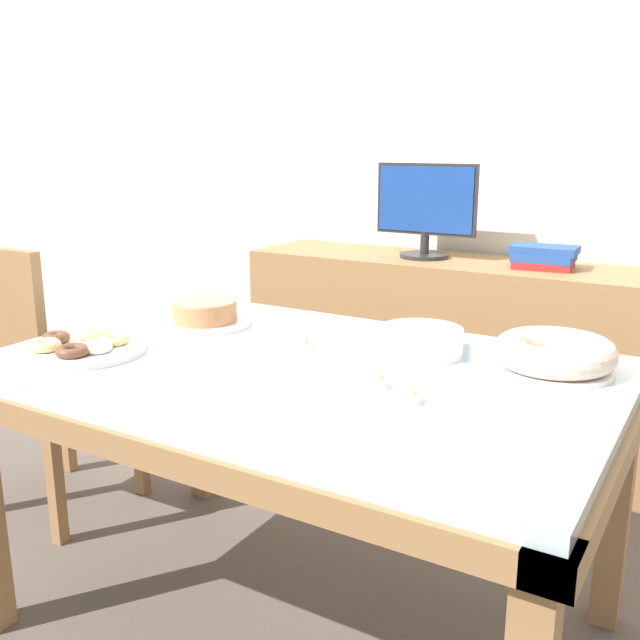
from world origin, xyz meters
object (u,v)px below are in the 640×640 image
(book_stack, at_px, (544,257))
(tealight_left_edge, at_px, (306,346))
(computer_monitor, at_px, (426,211))
(pastry_platter, at_px, (79,347))
(plate_stack, at_px, (420,341))
(tealight_near_cakes, at_px, (415,398))
(cake_chocolate_round, at_px, (205,314))
(chair, at_px, (35,368))
(cake_golden_bundt, at_px, (554,354))
(tealight_near_front, at_px, (382,383))

(book_stack, relative_size, tealight_left_edge, 6.04)
(computer_monitor, bearing_deg, book_stack, 0.17)
(pastry_platter, distance_m, plate_stack, 0.87)
(computer_monitor, xyz_separation_m, plate_stack, (0.45, -1.09, -0.21))
(computer_monitor, height_order, book_stack, computer_monitor)
(computer_monitor, height_order, plate_stack, computer_monitor)
(tealight_near_cakes, bearing_deg, pastry_platter, -173.04)
(cake_chocolate_round, height_order, pastry_platter, cake_chocolate_round)
(cake_chocolate_round, distance_m, pastry_platter, 0.39)
(computer_monitor, relative_size, tealight_near_cakes, 10.60)
(chair, height_order, cake_chocolate_round, chair)
(cake_golden_bundt, relative_size, plate_stack, 1.33)
(book_stack, distance_m, tealight_near_front, 1.37)
(plate_stack, bearing_deg, pastry_platter, -150.36)
(chair, distance_m, book_stack, 1.85)
(cake_golden_bundt, height_order, pastry_platter, cake_golden_bundt)
(plate_stack, height_order, tealight_left_edge, plate_stack)
(pastry_platter, xyz_separation_m, plate_stack, (0.75, 0.43, 0.02))
(pastry_platter, height_order, tealight_near_cakes, pastry_platter)
(book_stack, xyz_separation_m, tealight_left_edge, (-0.30, -1.20, -0.09))
(tealight_near_cakes, bearing_deg, computer_monitor, 112.28)
(tealight_near_front, bearing_deg, cake_golden_bundt, 46.26)
(chair, distance_m, cake_chocolate_round, 0.69)
(pastry_platter, relative_size, tealight_near_cakes, 8.53)
(computer_monitor, xyz_separation_m, pastry_platter, (-0.30, -1.52, -0.24))
(chair, height_order, tealight_near_cakes, chair)
(pastry_platter, bearing_deg, book_stack, 62.88)
(cake_golden_bundt, bearing_deg, book_stack, 105.47)
(tealight_near_cakes, relative_size, tealight_near_front, 1.00)
(cake_chocolate_round, height_order, tealight_left_edge, cake_chocolate_round)
(cake_golden_bundt, bearing_deg, pastry_platter, -156.41)
(tealight_near_cakes, bearing_deg, cake_chocolate_round, 160.67)
(cake_golden_bundt, xyz_separation_m, tealight_left_edge, (-0.59, -0.15, -0.03))
(tealight_left_edge, bearing_deg, pastry_platter, -146.29)
(chair, distance_m, pastry_platter, 0.64)
(plate_stack, height_order, tealight_near_front, plate_stack)
(pastry_platter, bearing_deg, tealight_left_edge, 33.71)
(tealight_near_cakes, bearing_deg, book_stack, 93.98)
(cake_golden_bundt, relative_size, pastry_platter, 0.82)
(cake_chocolate_round, distance_m, tealight_left_edge, 0.39)
(cake_golden_bundt, distance_m, pastry_platter, 1.17)
(tealight_near_front, bearing_deg, pastry_platter, -168.37)
(book_stack, bearing_deg, tealight_near_front, -90.12)
(book_stack, xyz_separation_m, pastry_platter, (-0.78, -1.52, -0.09))
(book_stack, distance_m, pastry_platter, 1.71)
(chair, height_order, pastry_platter, chair)
(book_stack, relative_size, tealight_near_front, 6.04)
(chair, xyz_separation_m, plate_stack, (1.30, 0.17, 0.24))
(cake_golden_bundt, xyz_separation_m, tealight_near_front, (-0.30, -0.31, -0.03))
(computer_monitor, bearing_deg, tealight_left_edge, -81.32)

